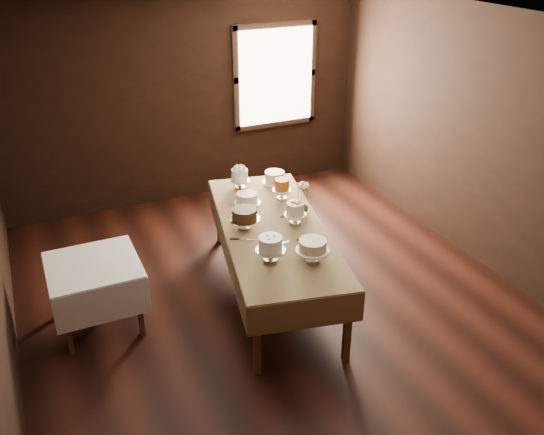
{
  "coord_description": "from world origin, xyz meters",
  "views": [
    {
      "loc": [
        -2.08,
        -4.38,
        3.56
      ],
      "look_at": [
        0.0,
        0.2,
        0.95
      ],
      "focal_mm": 38.07,
      "sensor_mm": 36.0,
      "label": 1
    }
  ],
  "objects_px": {
    "display_table": "(273,231)",
    "cake_swirl": "(270,250)",
    "cake_speckled": "(275,177)",
    "flower_vase": "(302,207)",
    "side_table": "(94,271)",
    "cake_cream": "(312,251)",
    "cake_server_e": "(247,239)",
    "cake_caramel": "(282,190)",
    "cake_chocolate": "(245,219)",
    "cake_server_a": "(283,243)",
    "cake_lattice": "(247,199)",
    "cake_meringue": "(240,179)",
    "cake_server_b": "(311,245)",
    "cake_server_d": "(292,212)",
    "cake_flowers": "(295,214)"
  },
  "relations": [
    {
      "from": "side_table",
      "to": "cake_server_a",
      "type": "height_order",
      "value": "cake_server_a"
    },
    {
      "from": "side_table",
      "to": "flower_vase",
      "type": "xyz_separation_m",
      "value": [
        2.18,
        -0.03,
        0.24
      ]
    },
    {
      "from": "cake_server_b",
      "to": "cake_server_d",
      "type": "relative_size",
      "value": 1.0
    },
    {
      "from": "cake_speckled",
      "to": "cake_server_b",
      "type": "xyz_separation_m",
      "value": [
        -0.29,
        -1.48,
        -0.06
      ]
    },
    {
      "from": "cake_server_b",
      "to": "cake_server_d",
      "type": "distance_m",
      "value": 0.71
    },
    {
      "from": "cake_server_b",
      "to": "flower_vase",
      "type": "relative_size",
      "value": 1.79
    },
    {
      "from": "cake_flowers",
      "to": "cake_server_d",
      "type": "height_order",
      "value": "cake_flowers"
    },
    {
      "from": "display_table",
      "to": "flower_vase",
      "type": "height_order",
      "value": "flower_vase"
    },
    {
      "from": "side_table",
      "to": "cake_server_e",
      "type": "xyz_separation_m",
      "value": [
        1.42,
        -0.33,
        0.18
      ]
    },
    {
      "from": "cake_cream",
      "to": "flower_vase",
      "type": "relative_size",
      "value": 2.39
    },
    {
      "from": "cake_cream",
      "to": "cake_server_e",
      "type": "distance_m",
      "value": 0.72
    },
    {
      "from": "display_table",
      "to": "cake_swirl",
      "type": "height_order",
      "value": "cake_swirl"
    },
    {
      "from": "cake_lattice",
      "to": "cake_chocolate",
      "type": "height_order",
      "value": "cake_chocolate"
    },
    {
      "from": "cake_speckled",
      "to": "cake_chocolate",
      "type": "xyz_separation_m",
      "value": [
        -0.74,
        -0.9,
        0.04
      ]
    },
    {
      "from": "display_table",
      "to": "side_table",
      "type": "height_order",
      "value": "display_table"
    },
    {
      "from": "side_table",
      "to": "cake_speckled",
      "type": "xyz_separation_m",
      "value": [
        2.24,
        0.8,
        0.24
      ]
    },
    {
      "from": "cake_speckled",
      "to": "cake_caramel",
      "type": "bearing_deg",
      "value": -104.35
    },
    {
      "from": "cake_swirl",
      "to": "cake_lattice",
      "type": "bearing_deg",
      "value": 77.92
    },
    {
      "from": "side_table",
      "to": "cake_swirl",
      "type": "xyz_separation_m",
      "value": [
        1.48,
        -0.77,
        0.28
      ]
    },
    {
      "from": "display_table",
      "to": "cake_cream",
      "type": "distance_m",
      "value": 0.76
    },
    {
      "from": "cake_flowers",
      "to": "cake_cream",
      "type": "height_order",
      "value": "cake_flowers"
    },
    {
      "from": "cake_lattice",
      "to": "cake_server_a",
      "type": "xyz_separation_m",
      "value": [
        -0.01,
        -0.95,
        -0.05
      ]
    },
    {
      "from": "cake_flowers",
      "to": "cake_server_b",
      "type": "relative_size",
      "value": 1.0
    },
    {
      "from": "cake_lattice",
      "to": "flower_vase",
      "type": "distance_m",
      "value": 0.63
    },
    {
      "from": "cake_speckled",
      "to": "cake_swirl",
      "type": "height_order",
      "value": "cake_swirl"
    },
    {
      "from": "cake_swirl",
      "to": "cake_server_a",
      "type": "bearing_deg",
      "value": 44.23
    },
    {
      "from": "cake_server_b",
      "to": "cake_server_e",
      "type": "distance_m",
      "value": 0.63
    },
    {
      "from": "cake_chocolate",
      "to": "cake_server_e",
      "type": "bearing_deg",
      "value": -107.59
    },
    {
      "from": "cake_caramel",
      "to": "cake_cream",
      "type": "relative_size",
      "value": 0.77
    },
    {
      "from": "cake_speckled",
      "to": "cake_cream",
      "type": "height_order",
      "value": "cake_cream"
    },
    {
      "from": "cake_speckled",
      "to": "cake_server_d",
      "type": "relative_size",
      "value": 1.28
    },
    {
      "from": "cake_server_d",
      "to": "cake_server_e",
      "type": "distance_m",
      "value": 0.74
    },
    {
      "from": "display_table",
      "to": "cake_cream",
      "type": "height_order",
      "value": "cake_cream"
    },
    {
      "from": "side_table",
      "to": "cake_lattice",
      "type": "xyz_separation_m",
      "value": [
        1.73,
        0.42,
        0.23
      ]
    },
    {
      "from": "side_table",
      "to": "cake_server_b",
      "type": "xyz_separation_m",
      "value": [
        1.95,
        -0.68,
        0.18
      ]
    },
    {
      "from": "cake_speckled",
      "to": "flower_vase",
      "type": "xyz_separation_m",
      "value": [
        -0.06,
        -0.83,
        0.0
      ]
    },
    {
      "from": "cake_meringue",
      "to": "cake_chocolate",
      "type": "bearing_deg",
      "value": -108.79
    },
    {
      "from": "display_table",
      "to": "cake_server_e",
      "type": "height_order",
      "value": "cake_server_e"
    },
    {
      "from": "flower_vase",
      "to": "display_table",
      "type": "bearing_deg",
      "value": -159.47
    },
    {
      "from": "cake_speckled",
      "to": "cake_flowers",
      "type": "height_order",
      "value": "cake_flowers"
    },
    {
      "from": "cake_speckled",
      "to": "side_table",
      "type": "bearing_deg",
      "value": -160.33
    },
    {
      "from": "cake_flowers",
      "to": "flower_vase",
      "type": "relative_size",
      "value": 1.79
    },
    {
      "from": "cake_caramel",
      "to": "cake_server_e",
      "type": "height_order",
      "value": "cake_caramel"
    },
    {
      "from": "cake_lattice",
      "to": "cake_flowers",
      "type": "xyz_separation_m",
      "value": [
        0.27,
        -0.63,
        0.05
      ]
    },
    {
      "from": "cake_meringue",
      "to": "cake_server_e",
      "type": "bearing_deg",
      "value": -108.55
    },
    {
      "from": "cake_lattice",
      "to": "cake_caramel",
      "type": "xyz_separation_m",
      "value": [
        0.39,
        -0.05,
        0.05
      ]
    },
    {
      "from": "cake_cream",
      "to": "display_table",
      "type": "bearing_deg",
      "value": 93.96
    },
    {
      "from": "cake_server_b",
      "to": "cake_server_e",
      "type": "xyz_separation_m",
      "value": [
        -0.52,
        0.35,
        0.0
      ]
    },
    {
      "from": "cake_meringue",
      "to": "cake_server_e",
      "type": "xyz_separation_m",
      "value": [
        -0.39,
        -1.16,
        -0.1
      ]
    },
    {
      "from": "cake_server_e",
      "to": "cake_caramel",
      "type": "bearing_deg",
      "value": 73.09
    }
  ]
}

